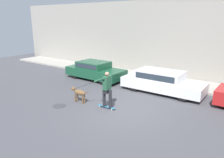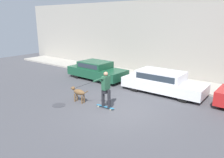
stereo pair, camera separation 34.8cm
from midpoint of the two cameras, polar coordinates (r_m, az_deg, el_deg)
ground_plane at (r=10.04m, az=3.16°, el=-8.13°), size 36.00×36.00×0.00m
back_wall at (r=15.62m, az=18.22°, el=9.71°), size 32.00×0.30×5.31m
sidewalk_curb at (r=14.78m, az=15.55°, el=-0.63°), size 30.00×2.48×0.13m
parked_car_0 at (r=15.00m, az=-3.37°, el=2.26°), size 4.18×1.83×1.20m
parked_car_1 at (r=12.49m, az=13.81°, el=-0.83°), size 4.54×1.70×1.23m
dog at (r=10.90m, az=-7.82°, el=-3.50°), size 1.13×0.30×0.74m
skateboarder at (r=9.87m, az=-0.66°, el=-2.35°), size 2.39×0.60×1.75m
manhole_cover at (r=10.81m, az=-12.80°, el=-6.71°), size 0.62×0.62×0.01m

